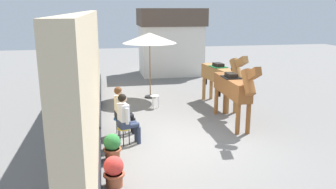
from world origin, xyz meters
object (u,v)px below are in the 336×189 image
object	(u,v)px
saddled_horse_near	(233,88)
flower_planter_middle	(112,146)
saddled_horse_far	(221,75)
satchel_bag	(123,122)
seated_visitor_near	(126,117)
flower_planter_near	(114,171)
spare_stool_white	(155,97)
seated_visitor_far	(122,108)
cafe_parasol	(150,38)

from	to	relation	value
saddled_horse_near	flower_planter_middle	size ratio (longest dim) A/B	4.68
saddled_horse_far	satchel_bag	size ratio (longest dim) A/B	10.68
seated_visitor_near	flower_planter_near	xyz separation A→B (m)	(-0.40, -2.11, -0.44)
flower_planter_near	spare_stool_white	distance (m)	5.60
spare_stool_white	satchel_bag	xyz separation A→B (m)	(-1.23, -1.62, -0.30)
seated_visitor_far	saddled_horse_near	bearing A→B (deg)	3.90
seated_visitor_near	flower_planter_near	size ratio (longest dim) A/B	2.17
seated_visitor_far	flower_planter_near	world-z (taller)	seated_visitor_far
seated_visitor_far	seated_visitor_near	bearing A→B (deg)	-85.66
saddled_horse_near	satchel_bag	xyz separation A→B (m)	(-3.31, 0.57, -1.06)
spare_stool_white	saddled_horse_far	bearing A→B (deg)	-5.94
saddled_horse_far	spare_stool_white	size ratio (longest dim) A/B	6.50
seated_visitor_near	saddled_horse_far	distance (m)	4.71
seated_visitor_near	cafe_parasol	xyz separation A→B (m)	(1.29, 4.77, 1.59)
saddled_horse_far	seated_visitor_far	bearing A→B (deg)	-149.28
seated_visitor_far	satchel_bag	world-z (taller)	seated_visitor_far
spare_stool_white	satchel_bag	size ratio (longest dim) A/B	1.64
cafe_parasol	flower_planter_middle	bearing A→B (deg)	-106.66
seated_visitor_far	flower_planter_near	distance (m)	2.98
saddled_horse_near	flower_planter_middle	bearing A→B (deg)	-152.89
seated_visitor_far	saddled_horse_near	size ratio (longest dim) A/B	0.46
seated_visitor_near	satchel_bag	bearing A→B (deg)	89.50
flower_planter_middle	saddled_horse_near	bearing A→B (deg)	27.11
saddled_horse_far	flower_planter_middle	bearing A→B (deg)	-136.09
flower_planter_middle	spare_stool_white	size ratio (longest dim) A/B	1.39
saddled_horse_near	flower_planter_middle	distance (m)	4.25
flower_planter_middle	spare_stool_white	bearing A→B (deg)	68.27
seated_visitor_near	flower_planter_near	bearing A→B (deg)	-100.66
saddled_horse_near	seated_visitor_near	bearing A→B (deg)	-162.47
flower_planter_near	saddled_horse_near	bearing A→B (deg)	40.39
saddled_horse_far	satchel_bag	xyz separation A→B (m)	(-3.59, -1.38, -1.06)
seated_visitor_near	spare_stool_white	bearing A→B (deg)	69.05
flower_planter_near	cafe_parasol	bearing A→B (deg)	76.21
seated_visitor_near	seated_visitor_far	bearing A→B (deg)	94.34
flower_planter_middle	satchel_bag	size ratio (longest dim) A/B	2.29
seated_visitor_near	flower_planter_middle	size ratio (longest dim) A/B	2.17
flower_planter_middle	cafe_parasol	size ratio (longest dim) A/B	0.25
cafe_parasol	spare_stool_white	size ratio (longest dim) A/B	5.61
cafe_parasol	saddled_horse_far	bearing A→B (deg)	-37.43
seated_visitor_near	seated_visitor_far	distance (m)	0.82
satchel_bag	saddled_horse_far	bearing A→B (deg)	-43.09
satchel_bag	flower_planter_near	bearing A→B (deg)	-160.33
flower_planter_near	flower_planter_middle	xyz separation A→B (m)	(0.01, 1.26, 0.00)
spare_stool_white	seated_visitor_near	bearing A→B (deg)	-110.95
saddled_horse_near	satchel_bag	size ratio (longest dim) A/B	10.70
spare_stool_white	flower_planter_middle	bearing A→B (deg)	-111.73
seated_visitor_near	cafe_parasol	bearing A→B (deg)	74.85
flower_planter_middle	cafe_parasol	bearing A→B (deg)	73.34
flower_planter_middle	spare_stool_white	world-z (taller)	flower_planter_middle
saddled_horse_near	cafe_parasol	bearing A→B (deg)	118.58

